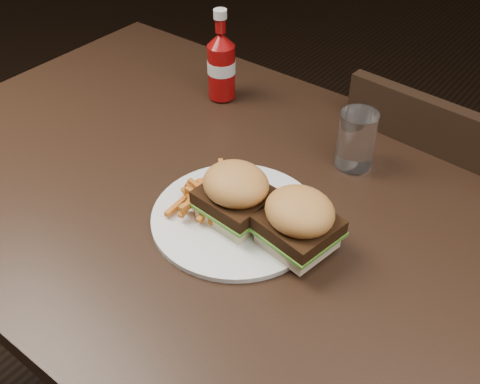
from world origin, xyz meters
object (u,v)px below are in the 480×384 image
Objects in this scene: tumbler at (356,139)px; dining_table at (216,195)px; plate at (236,217)px; chair_far at (439,228)px; ketchup_bottle at (222,71)px.

dining_table is at bearing -128.28° from tumbler.
plate reaches higher than dining_table.
ketchup_bottle reaches higher than chair_far.
dining_table is 0.64m from chair_far.
dining_table is 4.48× the size of plate.
tumbler is at bearing 72.55° from plate.
ketchup_bottle is 0.33m from tumbler.
chair_far is 0.64m from ketchup_bottle.
dining_table is at bearing -53.05° from ketchup_bottle.
ketchup_bottle is at bearing 173.06° from tumbler.
plate is 2.61× the size of tumbler.
plate is at bearing -47.43° from ketchup_bottle.
tumbler is (0.33, -0.04, -0.01)m from ketchup_bottle.
ketchup_bottle is 1.10× the size of tumbler.
dining_table is 10.69× the size of ketchup_bottle.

